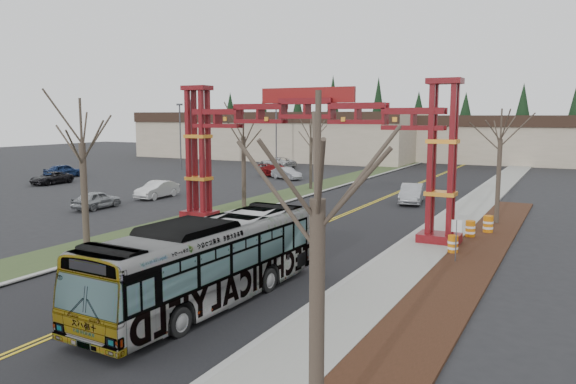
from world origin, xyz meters
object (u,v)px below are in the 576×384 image
Objects in this scene: retail_building_west at (285,135)px; parked_car_near_a at (97,200)px; parked_car_near_c at (51,178)px; parked_car_mid_b at (64,171)px; silver_sedan at (412,194)px; parked_car_mid_a at (278,171)px; bare_tree_right_near at (318,201)px; bare_tree_median_mid at (243,137)px; parked_car_far_a at (287,174)px; retail_building_east at (547,139)px; gateway_arch at (307,132)px; light_pole_mid at (180,132)px; street_sign at (456,232)px; light_pole_near at (191,136)px; barrel_north at (488,225)px; barrel_south at (453,245)px; transit_bus at (208,261)px; bare_tree_right_far at (500,140)px; parked_car_near_b at (157,190)px; bare_tree_median_near at (82,144)px; light_pole_far at (276,130)px; parked_car_far_b at (277,163)px; barrel_mid at (470,230)px; bare_tree_median_far at (311,138)px.

retail_building_west is 55.47m from parked_car_near_a.
parked_car_near_c is 6.55m from parked_car_mid_b.
silver_sedan is (32.80, -40.39, -2.99)m from retail_building_west.
parked_car_mid_a is (14.13, -28.51, -3.06)m from retail_building_west.
bare_tree_median_mid is at bearing 124.66° from bare_tree_right_near.
parked_car_far_a is (3.63, 23.87, -0.03)m from parked_car_near_a.
retail_building_east is 68.44m from parked_car_near_c.
gateway_arch is at bearing -16.80° from parked_car_near_c.
light_pole_mid is (1.91, 18.66, 4.28)m from parked_car_near_c.
parked_car_far_a is 1.90× the size of street_sign.
parked_car_near_c is 15.16m from light_pole_near.
parked_car_far_a is 50.50m from bare_tree_right_near.
parked_car_near_c is 43.52m from barrel_north.
parked_car_far_a reaches higher than barrel_south.
bare_tree_right_far reaches higher than transit_bus.
silver_sedan is 21.19m from parked_car_near_b.
silver_sedan is (-7.20, -48.38, -2.74)m from retail_building_east.
light_pole_near is (-22.86, 1.50, 4.16)m from silver_sedan.
bare_tree_median_near is (7.87, -35.25, 4.83)m from parked_car_mid_a.
gateway_arch reaches higher than bare_tree_right_far.
parked_car_mid_b is 48.35m from barrel_north.
bare_tree_right_near is 0.85× the size of light_pole_far.
bare_tree_median_near is at bearing -151.47° from parked_car_mid_a.
parked_car_far_b is (-21.14, 34.96, -5.23)m from gateway_arch.
parked_car_near_a is (-17.51, 0.00, -5.30)m from gateway_arch.
silver_sedan is at bearing 111.46° from street_sign.
gateway_arch is 28.12m from parked_car_far_a.
barrel_mid is at bearing -177.70° from parked_car_near_a.
retail_building_west reaches higher than silver_sedan.
bare_tree_right_near is 17.13m from street_sign.
retail_building_east reaches higher than barrel_mid.
bare_tree_median_far reaches higher than parked_car_mid_b.
transit_bus reaches higher than parked_car_mid_a.
gateway_arch is 22.72m from bare_tree_right_near.
barrel_mid is at bearing -52.79° from retail_building_west.
bare_tree_right_near is 19.07m from barrel_south.
parked_car_mid_b is (-20.17, 7.76, 0.04)m from parked_car_near_b.
silver_sedan is 2.24× the size of street_sign.
transit_bus is 10.49× the size of barrel_north.
barrel_mid is (-0.76, 22.68, -4.78)m from bare_tree_right_near.
retail_building_east is at bearing 72.27° from bare_tree_median_mid.
parked_car_far_a is (16.12, -30.09, -3.11)m from retail_building_west.
gateway_arch is 9.81m from bare_tree_median_mid.
street_sign is at bearing -21.07° from gateway_arch.
retail_building_west is at bearing 42.33° from parked_car_mid_a.
light_pole_far reaches higher than silver_sedan.
bare_tree_right_near reaches higher than bare_tree_median_far.
parked_car_mid_a reaches higher than parked_car_near_a.
street_sign is at bearing 91.44° from bare_tree_right_near.
silver_sedan is 10.56m from bare_tree_right_far.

